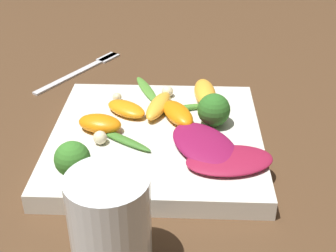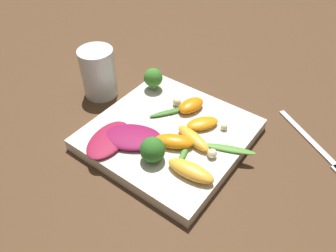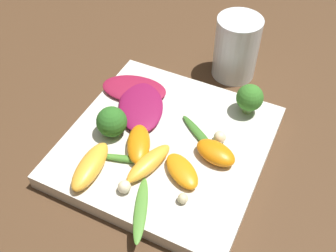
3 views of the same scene
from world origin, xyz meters
name	(u,v)px [view 3 (image 3 of 3)]	position (x,y,z in m)	size (l,w,h in m)	color
ground_plane	(167,151)	(0.00, 0.00, 0.00)	(2.40, 2.40, 0.00)	#4C331E
plate	(167,145)	(0.00, 0.00, 0.01)	(0.26, 0.26, 0.02)	silver
drinking_glass	(236,48)	(-0.20, 0.03, 0.05)	(0.07, 0.07, 0.10)	white
radicchio_leaf_0	(141,105)	(-0.04, -0.06, 0.03)	(0.13, 0.11, 0.01)	maroon
radicchio_leaf_1	(134,89)	(-0.07, -0.09, 0.03)	(0.08, 0.11, 0.01)	maroon
orange_segment_0	(90,166)	(0.09, -0.06, 0.03)	(0.08, 0.04, 0.02)	#FCAD33
orange_segment_1	(182,171)	(0.04, 0.04, 0.03)	(0.06, 0.07, 0.02)	orange
orange_segment_2	(139,144)	(0.03, -0.03, 0.03)	(0.07, 0.06, 0.02)	orange
orange_segment_3	(215,153)	(0.00, 0.07, 0.03)	(0.05, 0.06, 0.02)	orange
orange_segment_4	(148,163)	(0.05, 0.00, 0.03)	(0.08, 0.04, 0.02)	#FCAD33
broccoli_floret_0	(112,122)	(0.02, -0.07, 0.05)	(0.04, 0.04, 0.04)	#84AD5B
broccoli_floret_1	(250,98)	(-0.10, 0.08, 0.05)	(0.04, 0.04, 0.05)	#84AD5B
arugula_sprig_0	(141,210)	(0.11, 0.02, 0.03)	(0.09, 0.05, 0.01)	#518E33
arugula_sprig_1	(127,159)	(0.06, -0.03, 0.03)	(0.03, 0.09, 0.01)	#47842D
arugula_sprig_2	(201,136)	(-0.02, 0.04, 0.03)	(0.06, 0.08, 0.01)	#3D7528
macadamia_nut_0	(183,198)	(0.08, 0.06, 0.03)	(0.01, 0.01, 0.01)	beige
macadamia_nut_1	(220,137)	(-0.03, 0.07, 0.03)	(0.02, 0.02, 0.02)	beige
macadamia_nut_2	(124,187)	(0.10, -0.01, 0.03)	(0.02, 0.02, 0.02)	beige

